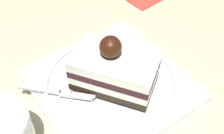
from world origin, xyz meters
name	(u,v)px	position (x,y,z in m)	size (l,w,h in m)	color
ground_plane	(106,91)	(0.00, 0.00, 0.00)	(2.40, 2.40, 0.00)	#B6AF87
dessert_plate	(112,85)	(0.01, 0.00, 0.01)	(0.22, 0.22, 0.02)	white
cake_slice	(115,69)	(0.01, -0.01, 0.05)	(0.12, 0.14, 0.08)	black
fork	(57,92)	(-0.07, 0.03, 0.02)	(0.08, 0.09, 0.00)	silver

